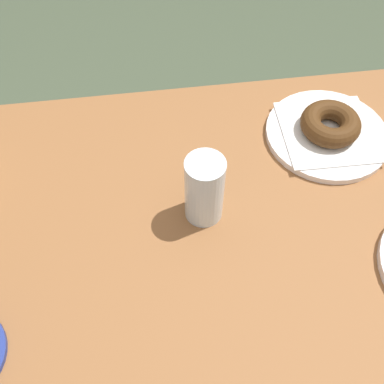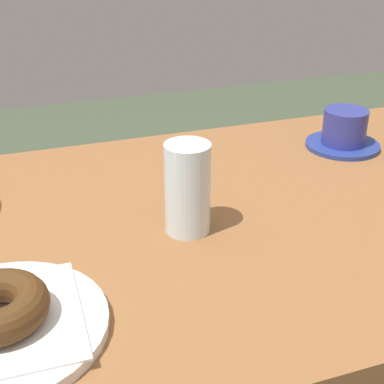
# 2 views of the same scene
# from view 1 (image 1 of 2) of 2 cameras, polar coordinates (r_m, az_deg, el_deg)

# --- Properties ---
(ground_plane) EXTENTS (6.00, 6.00, 0.00)m
(ground_plane) POSITION_cam_1_polar(r_m,az_deg,el_deg) (1.42, -1.81, -20.82)
(ground_plane) COLOR #424F3A
(table) EXTENTS (1.17, 0.64, 0.77)m
(table) POSITION_cam_1_polar(r_m,az_deg,el_deg) (0.82, -2.98, -9.46)
(table) COLOR brown
(table) RESTS_ON ground_plane
(plate_chocolate_ring) EXTENTS (0.22, 0.22, 0.01)m
(plate_chocolate_ring) POSITION_cam_1_polar(r_m,az_deg,el_deg) (0.85, 16.71, 7.03)
(plate_chocolate_ring) COLOR white
(plate_chocolate_ring) RESTS_ON table
(napkin_chocolate_ring) EXTENTS (0.17, 0.17, 0.00)m
(napkin_chocolate_ring) POSITION_cam_1_polar(r_m,az_deg,el_deg) (0.85, 16.83, 7.38)
(napkin_chocolate_ring) COLOR white
(napkin_chocolate_ring) RESTS_ON plate_chocolate_ring
(donut_chocolate_ring) EXTENTS (0.11, 0.11, 0.04)m
(donut_chocolate_ring) POSITION_cam_1_polar(r_m,az_deg,el_deg) (0.83, 17.15, 8.28)
(donut_chocolate_ring) COLOR #472B12
(donut_chocolate_ring) RESTS_ON napkin_chocolate_ring
(water_glass) EXTENTS (0.06, 0.06, 0.12)m
(water_glass) POSITION_cam_1_polar(r_m,az_deg,el_deg) (0.67, 1.58, 0.30)
(water_glass) COLOR silver
(water_glass) RESTS_ON table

